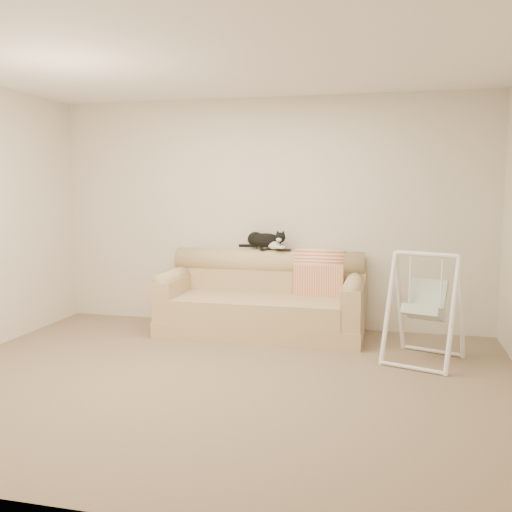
{
  "coord_description": "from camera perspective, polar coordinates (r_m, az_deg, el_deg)",
  "views": [
    {
      "loc": [
        1.4,
        -4.39,
        1.62
      ],
      "look_at": [
        0.02,
        1.27,
        0.9
      ],
      "focal_mm": 40.0,
      "sensor_mm": 36.0,
      "label": 1
    }
  ],
  "objects": [
    {
      "name": "throw_blanket",
      "position": [
        6.34,
        6.44,
        -1.08
      ],
      "size": [
        0.54,
        0.38,
        0.58
      ],
      "color": "#D9592D",
      "rests_on": "sofa"
    },
    {
      "name": "ground_plane",
      "position": [
        4.88,
        -3.86,
        -12.31
      ],
      "size": [
        5.0,
        5.0,
        0.0
      ],
      "primitive_type": "plane",
      "color": "#78644F",
      "rests_on": "ground"
    },
    {
      "name": "tuxedo_cat",
      "position": [
        6.45,
        0.96,
        1.58
      ],
      "size": [
        0.56,
        0.3,
        0.22
      ],
      "color": "black",
      "rests_on": "sofa"
    },
    {
      "name": "sofa",
      "position": [
        6.29,
        0.69,
        -4.57
      ],
      "size": [
        2.2,
        0.93,
        0.9
      ],
      "color": "tan",
      "rests_on": "ground"
    },
    {
      "name": "remote_b",
      "position": [
        6.38,
        2.77,
        0.65
      ],
      "size": [
        0.17,
        0.06,
        0.02
      ],
      "color": "black",
      "rests_on": "sofa"
    },
    {
      "name": "room_shell",
      "position": [
        4.61,
        -4.02,
        5.91
      ],
      "size": [
        5.04,
        4.04,
        2.6
      ],
      "color": "beige",
      "rests_on": "ground"
    },
    {
      "name": "baby_swing",
      "position": [
        5.47,
        16.54,
        -4.92
      ],
      "size": [
        0.81,
        0.83,
        1.03
      ],
      "color": "white",
      "rests_on": "ground"
    },
    {
      "name": "remote_a",
      "position": [
        6.43,
        1.17,
        0.73
      ],
      "size": [
        0.18,
        0.14,
        0.03
      ],
      "color": "black",
      "rests_on": "sofa"
    }
  ]
}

